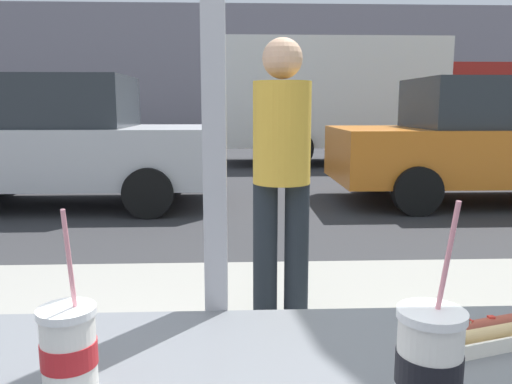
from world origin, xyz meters
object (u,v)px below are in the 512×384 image
at_px(soda_cup_right, 69,351).
at_px(parked_car_orange, 495,140).
at_px(pedestrian, 282,166).
at_px(box_truck, 358,97).
at_px(soda_cup_left, 429,367).
at_px(parked_car_silver, 60,141).
at_px(hotdog_tray_far, 475,334).

xyz_separation_m(soda_cup_right, parked_car_orange, (4.04, 6.53, -0.14)).
bearing_deg(soda_cup_right, pedestrian, 76.01).
bearing_deg(box_truck, soda_cup_left, -103.01).
height_order(parked_car_silver, pedestrian, parked_car_silver).
distance_m(soda_cup_right, pedestrian, 2.14).
bearing_deg(hotdog_tray_far, parked_car_orange, 62.46).
bearing_deg(pedestrian, parked_car_silver, 121.29).
xyz_separation_m(hotdog_tray_far, parked_car_silver, (-2.89, 6.39, -0.08)).
bearing_deg(soda_cup_left, pedestrian, 90.14).
height_order(parked_car_orange, box_truck, box_truck).
bearing_deg(parked_car_orange, hotdog_tray_far, -117.54).
bearing_deg(soda_cup_left, box_truck, 76.99).
relative_size(parked_car_orange, pedestrian, 2.84).
distance_m(hotdog_tray_far, pedestrian, 1.95).
height_order(soda_cup_right, pedestrian, pedestrian).
bearing_deg(parked_car_silver, soda_cup_right, -71.48).
bearing_deg(pedestrian, soda_cup_left, -89.86).
bearing_deg(hotdog_tray_far, pedestrian, 95.56).
bearing_deg(parked_car_orange, soda_cup_left, -117.95).
height_order(parked_car_silver, box_truck, box_truck).
distance_m(soda_cup_left, box_truck, 12.09).
height_order(soda_cup_right, parked_car_silver, parked_car_silver).
bearing_deg(parked_car_silver, box_truck, 43.47).
height_order(soda_cup_left, soda_cup_right, soda_cup_left).
height_order(soda_cup_right, parked_car_orange, parked_car_orange).
xyz_separation_m(parked_car_orange, box_truck, (-0.79, 5.15, 0.69)).
xyz_separation_m(soda_cup_left, pedestrian, (-0.01, 2.17, 0.02)).
distance_m(parked_car_silver, box_truck, 7.51).
bearing_deg(hotdog_tray_far, soda_cup_left, -127.85).
distance_m(soda_cup_left, pedestrian, 2.17).
bearing_deg(soda_cup_left, parked_car_silver, 112.26).
height_order(parked_car_silver, parked_car_orange, parked_car_silver).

